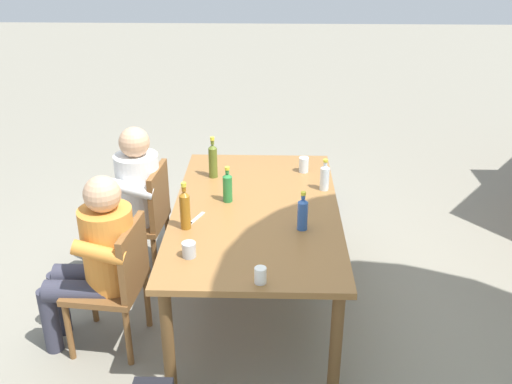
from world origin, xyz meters
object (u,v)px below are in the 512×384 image
Objects in this scene: bottle_blue at (303,213)px; table_knife at (193,221)px; chair_near_right at (117,279)px; backpack_by_far_side at (312,186)px; bottle_amber at (185,209)px; bottle_clear at (325,177)px; bottle_olive at (213,160)px; person_in_plaid_shirt at (97,255)px; cup_white at (260,275)px; cup_steel at (189,250)px; person_in_white_shirt at (129,194)px; chair_near_left at (145,215)px; dining_table at (256,219)px; bottle_green at (228,187)px; cup_glass at (304,165)px.

table_knife is (-0.07, -0.69, -0.10)m from bottle_blue.
chair_near_right reaches higher than backpack_by_far_side.
bottle_amber is 1.07m from bottle_clear.
bottle_olive is 1.37× the size of table_knife.
cup_white is (0.43, 1.00, 0.16)m from person_in_plaid_shirt.
bottle_amber is 0.35m from cup_steel.
bottle_blue is at bearing -17.28° from bottle_clear.
bottle_blue is 2.78× the size of cup_white.
backpack_by_far_side is (-1.17, 1.45, -0.45)m from person_in_white_shirt.
person_in_plaid_shirt is 0.60m from bottle_amber.
dining_table is at bearing 63.70° from chair_near_left.
bottle_clear is at bearing 123.11° from bottle_amber.
bottle_olive is at bearing 146.11° from person_in_plaid_shirt.
table_knife is (0.30, -0.20, -0.10)m from bottle_green.
bottle_blue is 0.72m from bottle_amber.
person_in_plaid_shirt is at bearing -68.11° from table_knife.
person_in_plaid_shirt reaches higher than bottle_green.
table_knife is (0.62, 0.45, 0.29)m from chair_near_left.
bottle_blue is 1.01× the size of bottle_green.
bottle_amber is at bearing 105.48° from person_in_plaid_shirt.
bottle_green is at bearing 166.79° from cup_steel.
bottle_amber is at bearing -140.82° from cup_white.
bottle_amber is 0.76m from cup_white.
dining_table is at bearing 123.25° from bottle_amber.
bottle_olive reaches higher than chair_near_left.
cup_white is at bearing 14.10° from bottle_green.
cup_steel is at bearing -42.27° from bottle_clear.
cup_steel is (1.03, 0.49, 0.33)m from chair_near_left.
bottle_olive is (-0.93, 0.63, 0.25)m from person_in_plaid_shirt.
bottle_green is 2.20× the size of cup_glass.
cup_white is at bearing -22.54° from bottle_blue.
cup_steel is (0.61, -0.36, 0.12)m from dining_table.
person_in_white_shirt is 4.65× the size of bottle_blue.
cup_white is at bearing 39.18° from bottle_amber.
person_in_white_shirt is 1.91m from backpack_by_far_side.
dining_table is 0.97m from chair_near_left.
person_in_plaid_shirt reaches higher than bottle_blue.
cup_steel is at bearing 29.82° from person_in_white_shirt.
backpack_by_far_side is (-2.02, 1.45, -0.45)m from person_in_plaid_shirt.
table_knife is (0.20, -0.39, 0.08)m from dining_table.
person_in_plaid_shirt is at bearing -33.89° from bottle_olive.
cup_glass is 1.28× the size of cup_steel.
person_in_plaid_shirt is at bearing -35.56° from backpack_by_far_side.
person_in_white_shirt is 1.45m from bottle_blue.
bottle_blue is at bearing -3.17° from cup_glass.
bottle_clear is at bearing 76.03° from bottle_olive.
table_knife is at bearing -63.07° from dining_table.
dining_table is 0.29m from bottle_green.
bottle_blue is (0.78, 0.62, -0.03)m from bottle_olive.
person_in_plaid_shirt is at bearing -82.91° from bottle_blue.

